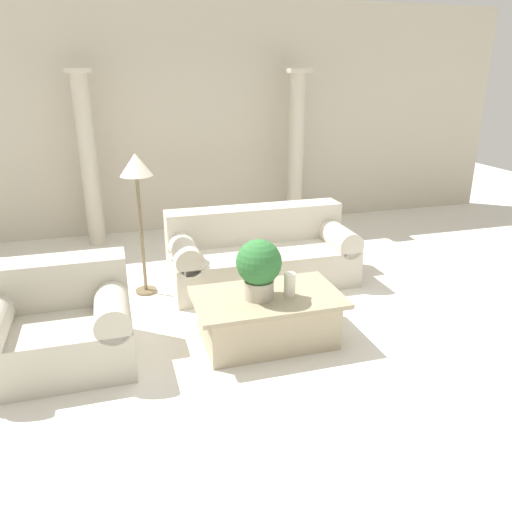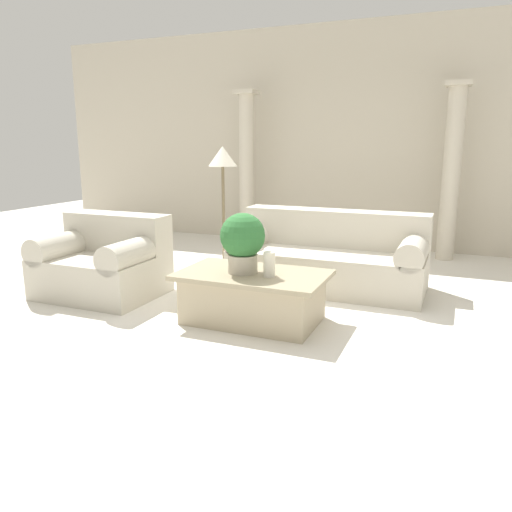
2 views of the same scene
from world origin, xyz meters
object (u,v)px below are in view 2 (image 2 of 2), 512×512
(potted_plant, at_px, (243,240))
(coffee_table, at_px, (253,296))
(loveseat, at_px, (105,261))
(sofa_long, at_px, (329,257))
(floor_lamp, at_px, (223,167))

(potted_plant, bearing_deg, coffee_table, 15.45)
(loveseat, bearing_deg, sofa_long, 29.00)
(floor_lamp, bearing_deg, potted_plant, -58.00)
(coffee_table, bearing_deg, floor_lamp, 124.92)
(loveseat, height_order, coffee_table, loveseat)
(sofa_long, height_order, coffee_table, sofa_long)
(coffee_table, xyz_separation_m, potted_plant, (-0.08, -0.02, 0.50))
(sofa_long, distance_m, coffee_table, 1.36)
(potted_plant, bearing_deg, loveseat, 173.22)
(floor_lamp, bearing_deg, coffee_table, -55.08)
(loveseat, distance_m, potted_plant, 1.69)
(loveseat, bearing_deg, coffee_table, -5.68)
(sofa_long, distance_m, floor_lamp, 1.58)
(loveseat, relative_size, potted_plant, 2.24)
(sofa_long, relative_size, potted_plant, 3.92)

